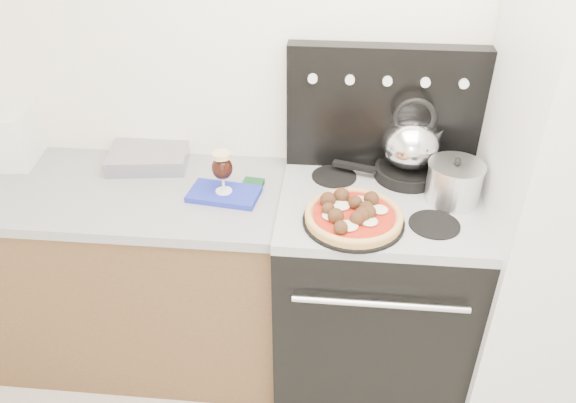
# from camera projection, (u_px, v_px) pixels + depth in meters

# --- Properties ---
(room_shell) EXTENTS (3.52, 3.01, 2.52)m
(room_shell) POSITION_uv_depth(u_px,v_px,m) (375.00, 291.00, 1.20)
(room_shell) COLOR beige
(room_shell) RESTS_ON ground
(base_cabinet) EXTENTS (1.45, 0.60, 0.86)m
(base_cabinet) POSITION_uv_depth(u_px,v_px,m) (120.00, 276.00, 2.49)
(base_cabinet) COLOR brown
(base_cabinet) RESTS_ON ground
(countertop) EXTENTS (1.48, 0.63, 0.04)m
(countertop) POSITION_uv_depth(u_px,v_px,m) (101.00, 190.00, 2.24)
(countertop) COLOR #94949A
(countertop) RESTS_ON base_cabinet
(stove_body) EXTENTS (0.76, 0.65, 0.88)m
(stove_body) POSITION_uv_depth(u_px,v_px,m) (371.00, 294.00, 2.37)
(stove_body) COLOR black
(stove_body) RESTS_ON ground
(cooktop) EXTENTS (0.76, 0.65, 0.04)m
(cooktop) POSITION_uv_depth(u_px,v_px,m) (380.00, 204.00, 2.12)
(cooktop) COLOR #ADADB2
(cooktop) RESTS_ON stove_body
(backguard) EXTENTS (0.76, 0.08, 0.50)m
(backguard) POSITION_uv_depth(u_px,v_px,m) (384.00, 108.00, 2.20)
(backguard) COLOR black
(backguard) RESTS_ON cooktop
(foil_sheet) EXTENTS (0.35, 0.28, 0.06)m
(foil_sheet) POSITION_uv_depth(u_px,v_px,m) (149.00, 157.00, 2.36)
(foil_sheet) COLOR #B9B5CB
(foil_sheet) RESTS_ON countertop
(oven_mitt) EXTENTS (0.28, 0.19, 0.02)m
(oven_mitt) POSITION_uv_depth(u_px,v_px,m) (224.00, 194.00, 2.16)
(oven_mitt) COLOR #1E2BAA
(oven_mitt) RESTS_ON countertop
(beer_glass) EXTENTS (0.10, 0.10, 0.17)m
(beer_glass) POSITION_uv_depth(u_px,v_px,m) (223.00, 172.00, 2.11)
(beer_glass) COLOR black
(beer_glass) RESTS_ON oven_mitt
(pizza_pan) EXTENTS (0.42, 0.42, 0.01)m
(pizza_pan) POSITION_uv_depth(u_px,v_px,m) (353.00, 221.00, 1.98)
(pizza_pan) COLOR black
(pizza_pan) RESTS_ON cooktop
(pizza) EXTENTS (0.40, 0.40, 0.05)m
(pizza) POSITION_uv_depth(u_px,v_px,m) (354.00, 214.00, 1.97)
(pizza) COLOR #D8BA52
(pizza) RESTS_ON pizza_pan
(skillet) EXTENTS (0.32, 0.32, 0.05)m
(skillet) POSITION_uv_depth(u_px,v_px,m) (407.00, 172.00, 2.24)
(skillet) COLOR black
(skillet) RESTS_ON cooktop
(tea_kettle) EXTENTS (0.25, 0.25, 0.24)m
(tea_kettle) POSITION_uv_depth(u_px,v_px,m) (411.00, 140.00, 2.16)
(tea_kettle) COLOR silver
(tea_kettle) RESTS_ON skillet
(stock_pot) EXTENTS (0.21, 0.21, 0.14)m
(stock_pot) POSITION_uv_depth(u_px,v_px,m) (454.00, 184.00, 2.07)
(stock_pot) COLOR silver
(stock_pot) RESTS_ON cooktop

